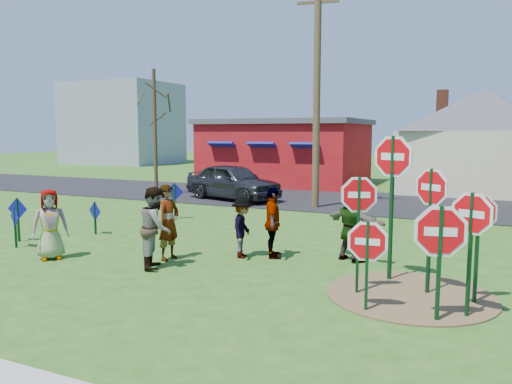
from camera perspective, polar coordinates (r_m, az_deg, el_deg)
ground at (r=12.52m, az=-3.18°, el=-7.66°), size 120.00×120.00×0.00m
road at (r=23.13m, az=10.30°, el=-1.01°), size 120.00×7.50×0.04m
dirt_patch at (r=10.25m, az=17.21°, el=-11.17°), size 3.20×3.20×0.03m
red_building at (r=30.82m, az=3.48°, el=4.66°), size 9.40×7.69×3.90m
cream_house at (r=28.70m, az=24.53°, el=5.81°), size 9.40×9.40×6.50m
distant_building at (r=52.84m, az=-14.96°, el=7.55°), size 10.00×8.00×8.00m
stop_sign_a at (r=8.92m, az=12.61°, el=-6.22°), size 0.96×0.14×1.73m
stop_sign_b at (r=10.73m, az=15.34°, el=2.37°), size 1.12×0.40×3.22m
stop_sign_c at (r=10.07m, az=19.36°, el=-1.06°), size 0.85×0.52×2.58m
stop_sign_d at (r=9.86m, az=24.07°, el=-3.08°), size 0.85×0.45×2.16m
stop_sign_e at (r=8.73m, az=20.30°, el=-5.10°), size 1.15×0.31×2.11m
stop_sign_f at (r=9.05m, az=23.40°, el=-3.34°), size 0.91×0.40×2.28m
stop_sign_g at (r=9.74m, az=11.65°, el=-1.77°), size 0.90×0.36×2.42m
blue_diamond_a at (r=15.04m, az=-25.84°, el=-3.13°), size 0.55×0.22×1.14m
blue_diamond_b at (r=15.86m, az=-25.58°, el=-2.32°), size 0.65×0.12×1.28m
blue_diamond_c at (r=16.12m, az=-17.93°, el=-2.45°), size 0.58×0.16×1.03m
blue_diamond_d at (r=18.21m, az=-9.29°, el=-0.54°), size 0.60×0.27×1.32m
person_a at (r=13.33m, az=-22.49°, el=-3.44°), size 0.98×1.01×1.75m
person_b at (r=12.46m, az=-9.96°, el=-3.43°), size 0.50×0.71×1.86m
person_c at (r=11.78m, az=-11.40°, el=-3.99°), size 1.07×1.15×1.89m
person_d at (r=12.51m, az=-1.52°, el=-4.07°), size 0.78×1.09×1.53m
person_e at (r=12.45m, az=1.93°, el=-3.55°), size 0.80×1.13×1.78m
person_f at (r=12.38m, az=10.87°, el=-3.52°), size 1.78×1.29×1.86m
suv at (r=23.06m, az=-2.66°, el=1.20°), size 5.24×3.33×1.66m
utility_pole at (r=20.80m, az=6.97°, el=11.84°), size 2.29×0.53×9.43m
bare_tree_west at (r=24.83m, az=-11.51°, el=8.66°), size 1.80×1.80×6.15m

